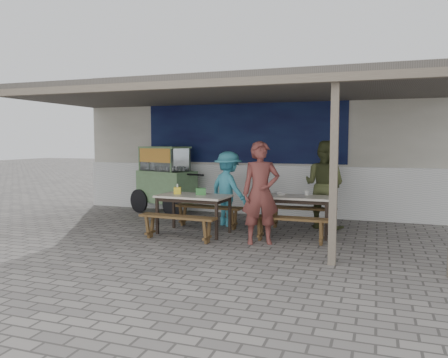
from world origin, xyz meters
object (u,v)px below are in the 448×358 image
vendor_cart (166,177)px  bench_right_street (178,222)px  patron_right_table (228,189)px  condiment_bowl (281,194)px  table_left (297,200)px  bench_left_street (290,224)px  table_right (194,199)px  donation_box (201,191)px  bench_left_wall (302,213)px  condiment_jar (307,193)px  bench_right_wall (208,211)px  patron_street_side (261,193)px  tissue_box (178,191)px  patron_wall_side (324,185)px

vendor_cart → bench_right_street: bearing=-40.6°
patron_right_table → condiment_bowl: 1.27m
table_left → bench_right_street: (-1.93, -1.14, -0.33)m
bench_left_street → table_right: size_ratio=0.99×
bench_right_street → donation_box: 0.89m
table_left → vendor_cart: vendor_cart is taller
bench_left_wall → condiment_jar: size_ratio=15.58×
bench_left_street → bench_left_wall: (-0.00, 1.24, 0.00)m
condiment_jar → condiment_bowl: bearing=-163.4°
bench_left_street → bench_right_wall: size_ratio=0.94×
bench_left_street → donation_box: (-1.78, 0.22, 0.48)m
bench_right_wall → patron_street_side: bearing=-33.1°
tissue_box → patron_wall_side: bearing=26.6°
tissue_box → bench_right_wall: bearing=56.0°
table_left → patron_right_table: size_ratio=0.82×
table_right → condiment_jar: condiment_jar is taller
bench_left_street → patron_street_side: (-0.47, -0.24, 0.56)m
patron_wall_side → patron_right_table: bearing=31.8°
vendor_cart → patron_right_table: 2.24m
patron_street_side → condiment_bowl: 0.96m
table_left → donation_box: 1.83m
bench_left_wall → patron_wall_side: (0.41, 0.27, 0.56)m
bench_right_street → bench_right_wall: size_ratio=1.00×
table_right → vendor_cart: 2.58m
condiment_jar → condiment_bowl: condiment_jar is taller
bench_left_street → tissue_box: 2.32m
table_right → condiment_bowl: size_ratio=6.35×
bench_left_wall → donation_box: size_ratio=7.17×
vendor_cart → tissue_box: bearing=-38.7°
patron_right_table → table_right: bearing=101.0°
patron_wall_side → patron_right_table: patron_wall_side is taller
patron_street_side → condiment_bowl: patron_street_side is taller
donation_box → bench_right_street: bearing=-101.5°
patron_street_side → table_right: bearing=143.1°
bench_right_wall → donation_box: bearing=-79.0°
condiment_jar → table_right: bearing=-160.9°
patron_right_table → tissue_box: patron_right_table is taller
bench_right_street → patron_right_table: bearing=79.1°
bench_left_street → patron_wall_side: patron_wall_side is taller
bench_left_wall → table_right: table_right is taller
bench_left_street → tissue_box: tissue_box is taller
table_right → vendor_cart: bearing=132.1°
patron_right_table → tissue_box: 1.18m
table_left → vendor_cart: 3.83m
table_left → condiment_jar: 0.30m
bench_right_street → vendor_cart: size_ratio=0.70×
patron_street_side → patron_wall_side: patron_wall_side is taller
bench_left_street → condiment_jar: bearing=79.6°
patron_wall_side → tissue_box: 2.98m
patron_right_table → condiment_jar: (1.68, -0.26, 0.01)m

